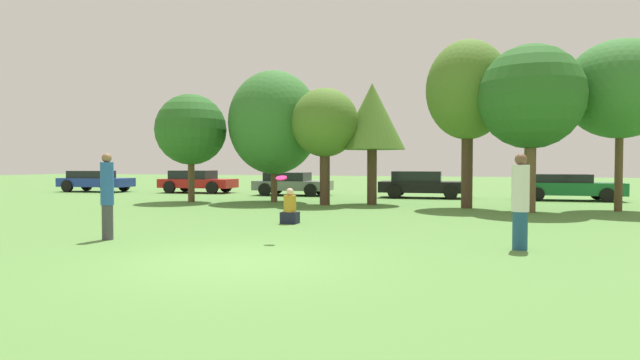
# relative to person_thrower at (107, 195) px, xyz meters

# --- Properties ---
(ground_plane) EXTENTS (120.00, 120.00, 0.00)m
(ground_plane) POSITION_rel_person_thrower_xyz_m (3.82, -1.52, -0.98)
(ground_plane) COLOR #54843D
(person_thrower) EXTENTS (0.28, 0.28, 1.91)m
(person_thrower) POSITION_rel_person_thrower_xyz_m (0.00, 0.00, 0.00)
(person_thrower) COLOR #3F3F47
(person_thrower) RESTS_ON ground
(person_catcher) EXTENTS (0.33, 0.33, 1.87)m
(person_catcher) POSITION_rel_person_thrower_xyz_m (8.58, 1.23, -0.03)
(person_catcher) COLOR navy
(person_catcher) RESTS_ON ground
(frisbee) EXTENTS (0.24, 0.24, 0.11)m
(frisbee) POSITION_rel_person_thrower_xyz_m (3.77, 0.83, 0.38)
(frisbee) COLOR #F21E72
(bystander_sitting) EXTENTS (0.46, 0.39, 0.99)m
(bystander_sitting) POSITION_rel_person_thrower_xyz_m (2.77, 4.08, -0.59)
(bystander_sitting) COLOR #191E33
(bystander_sitting) RESTS_ON ground
(tree_0) EXTENTS (3.07, 3.07, 4.68)m
(tree_0) POSITION_rel_person_thrower_xyz_m (-4.17, 10.49, 2.15)
(tree_0) COLOR brown
(tree_0) RESTS_ON ground
(tree_1) EXTENTS (3.93, 3.93, 5.67)m
(tree_1) POSITION_rel_person_thrower_xyz_m (-0.69, 11.47, 2.46)
(tree_1) COLOR brown
(tree_1) RESTS_ON ground
(tree_2) EXTENTS (2.70, 2.70, 4.71)m
(tree_2) POSITION_rel_person_thrower_xyz_m (1.85, 10.62, 2.30)
(tree_2) COLOR #473323
(tree_2) RESTS_ON ground
(tree_3) EXTENTS (2.69, 2.69, 4.94)m
(tree_3) POSITION_rel_person_thrower_xyz_m (3.64, 11.36, 2.56)
(tree_3) COLOR #473323
(tree_3) RESTS_ON ground
(tree_4) EXTENTS (3.08, 3.08, 6.29)m
(tree_4) POSITION_rel_person_thrower_xyz_m (7.38, 10.77, 3.40)
(tree_4) COLOR #473323
(tree_4) RESTS_ON ground
(tree_5) EXTENTS (3.55, 3.55, 5.72)m
(tree_5) POSITION_rel_person_thrower_xyz_m (9.48, 9.61, 2.94)
(tree_5) COLOR brown
(tree_5) RESTS_ON ground
(tree_6) EXTENTS (3.73, 3.73, 5.99)m
(tree_6) POSITION_rel_person_thrower_xyz_m (12.49, 10.92, 3.27)
(tree_6) COLOR brown
(tree_6) RESTS_ON ground
(parked_car_blue) EXTENTS (4.31, 1.96, 1.24)m
(parked_car_blue) POSITION_rel_person_thrower_xyz_m (-13.93, 16.03, -0.31)
(parked_car_blue) COLOR #1E389E
(parked_car_blue) RESTS_ON ground
(parked_car_red) EXTENTS (4.29, 2.08, 1.27)m
(parked_car_red) POSITION_rel_person_thrower_xyz_m (-7.60, 16.83, -0.31)
(parked_car_red) COLOR red
(parked_car_red) RESTS_ON ground
(parked_car_grey) EXTENTS (4.01, 2.16, 1.20)m
(parked_car_grey) POSITION_rel_person_thrower_xyz_m (-1.62, 16.19, -0.34)
(parked_car_grey) COLOR slate
(parked_car_grey) RESTS_ON ground
(parked_car_black) EXTENTS (4.27, 2.07, 1.29)m
(parked_car_black) POSITION_rel_person_thrower_xyz_m (5.14, 16.15, -0.31)
(parked_car_black) COLOR black
(parked_car_black) RESTS_ON ground
(parked_car_green) EXTENTS (4.59, 1.93, 1.19)m
(parked_car_green) POSITION_rel_person_thrower_xyz_m (11.59, 16.25, -0.35)
(parked_car_green) COLOR #196633
(parked_car_green) RESTS_ON ground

